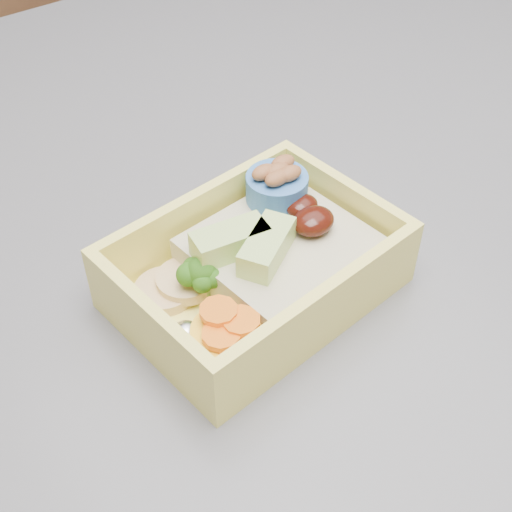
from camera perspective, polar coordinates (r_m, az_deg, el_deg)
island at (r=0.91m, az=4.73°, el=-17.09°), size 1.24×0.84×0.92m
bento_box at (r=0.45m, az=0.31°, el=-0.63°), size 0.18×0.14×0.06m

